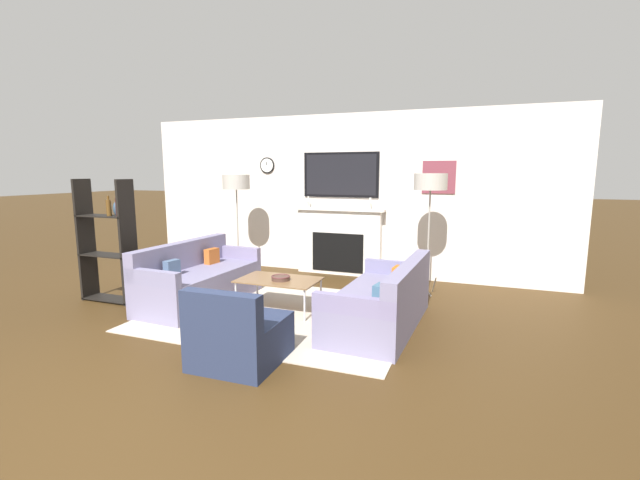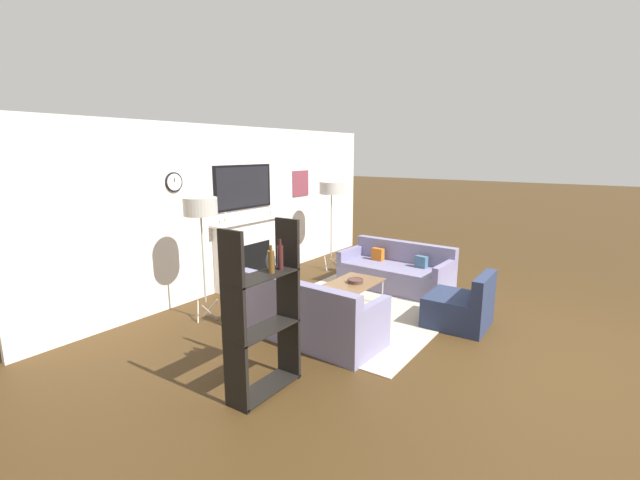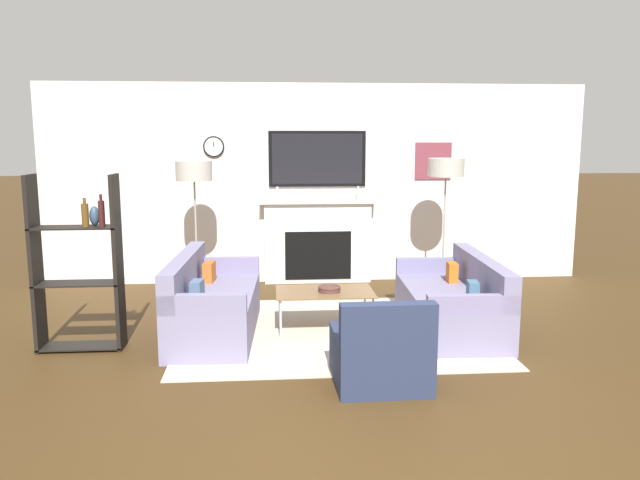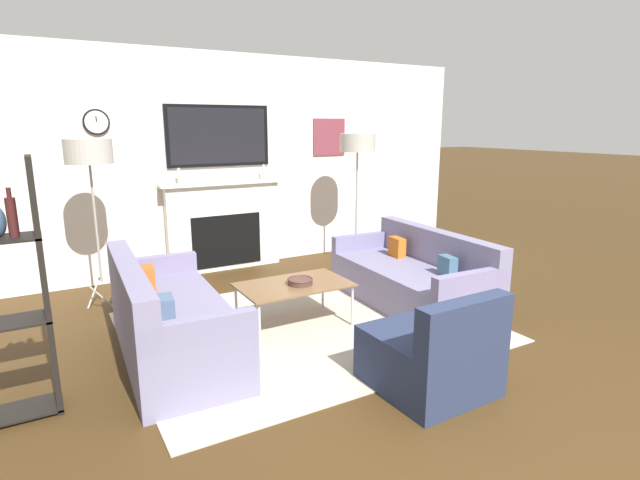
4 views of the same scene
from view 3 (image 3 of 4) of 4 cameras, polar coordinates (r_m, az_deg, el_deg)
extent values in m
plane|color=#3D2A13|center=(4.21, 4.98, -18.75)|extent=(60.00, 60.00, 0.00)
cube|color=silver|center=(8.57, -0.27, 5.14)|extent=(7.40, 0.07, 2.70)
cube|color=silver|center=(8.55, -0.21, -0.27)|extent=(1.45, 0.16, 1.10)
cube|color=black|center=(8.50, -0.17, -1.43)|extent=(0.90, 0.01, 0.66)
cube|color=silver|center=(8.46, -0.20, 3.52)|extent=(1.57, 0.22, 0.04)
cylinder|color=#B2AD9E|center=(8.40, -3.91, 3.93)|extent=(0.04, 0.04, 0.10)
cylinder|color=white|center=(8.39, -3.92, 4.58)|extent=(0.03, 0.03, 0.09)
cylinder|color=#B2AD9E|center=(8.48, 3.50, 3.99)|extent=(0.04, 0.04, 0.10)
cylinder|color=white|center=(8.47, 3.50, 4.63)|extent=(0.03, 0.03, 0.09)
cube|color=black|center=(8.50, -0.25, 7.43)|extent=(1.31, 0.04, 0.75)
cube|color=black|center=(8.49, -0.24, 7.43)|extent=(1.22, 0.01, 0.67)
cylinder|color=black|center=(8.51, -9.69, 8.41)|extent=(0.28, 0.02, 0.28)
cylinder|color=silver|center=(8.49, -9.70, 8.41)|extent=(0.24, 0.00, 0.24)
cube|color=black|center=(8.49, -9.71, 8.61)|extent=(0.01, 0.00, 0.06)
cube|color=brown|center=(8.77, 10.31, 7.13)|extent=(0.50, 0.02, 0.50)
cube|color=#B5A997|center=(6.51, 1.30, -8.29)|extent=(3.11, 2.53, 0.01)
cube|color=slate|center=(6.44, -9.49, -6.56)|extent=(0.86, 1.83, 0.45)
cube|color=slate|center=(6.39, -12.32, -3.03)|extent=(0.24, 1.80, 0.36)
cube|color=slate|center=(7.19, -8.68, -2.27)|extent=(0.78, 0.14, 0.18)
cube|color=slate|center=(5.55, -10.72, -5.81)|extent=(0.78, 0.14, 0.18)
cube|color=#B35822|center=(6.76, -10.10, -2.90)|extent=(0.13, 0.23, 0.21)
cube|color=#475D7A|center=(6.00, -11.17, -4.58)|extent=(0.12, 0.21, 0.20)
cube|color=slate|center=(6.69, 11.69, -6.26)|extent=(0.92, 1.88, 0.41)
cube|color=slate|center=(6.68, 14.63, -3.04)|extent=(0.24, 1.85, 0.35)
cube|color=slate|center=(5.80, 13.83, -5.76)|extent=(0.84, 0.14, 0.18)
cube|color=slate|center=(7.44, 10.19, -2.30)|extent=(0.84, 0.14, 0.18)
cube|color=#3D607A|center=(6.26, 13.80, -4.57)|extent=(0.13, 0.21, 0.19)
cube|color=#BE5E1A|center=(7.03, 11.98, -2.91)|extent=(0.12, 0.22, 0.21)
cube|color=#232C47|center=(5.20, 5.46, -10.67)|extent=(0.75, 0.79, 0.41)
cube|color=#232C47|center=(4.78, 6.26, -7.75)|extent=(0.74, 0.15, 0.34)
cube|color=brown|center=(6.48, 0.43, -4.74)|extent=(1.01, 0.62, 0.02)
cylinder|color=#B7B7BC|center=(6.25, -3.62, -7.25)|extent=(0.02, 0.02, 0.39)
cylinder|color=#B7B7BC|center=(6.33, 4.86, -7.04)|extent=(0.02, 0.02, 0.39)
cylinder|color=#B7B7BC|center=(6.77, -3.70, -5.93)|extent=(0.02, 0.02, 0.39)
cylinder|color=#B7B7BC|center=(6.85, 4.11, -5.77)|extent=(0.02, 0.02, 0.39)
cylinder|color=#493129|center=(6.44, 0.86, -4.54)|extent=(0.23, 0.23, 0.05)
torus|color=#502928|center=(6.43, 0.86, -4.34)|extent=(0.24, 0.24, 0.02)
cylinder|color=#9E998E|center=(8.00, -10.34, -4.15)|extent=(0.09, 0.23, 0.28)
cylinder|color=#9E998E|center=(8.06, -11.63, -4.09)|extent=(0.17, 0.19, 0.28)
cylinder|color=#9E998E|center=(7.88, -11.38, -4.40)|extent=(0.23, 0.07, 0.28)
cylinder|color=#9E998E|center=(7.84, -11.28, 0.98)|extent=(0.02, 0.02, 1.20)
cylinder|color=#B2ADA3|center=(7.77, -11.45, 6.22)|extent=(0.44, 0.44, 0.24)
cylinder|color=#9E998E|center=(8.29, 11.76, -3.71)|extent=(0.09, 0.23, 0.28)
cylinder|color=#9E998E|center=(8.28, 10.44, -3.68)|extent=(0.17, 0.19, 0.28)
cylinder|color=#9E998E|center=(8.12, 11.15, -3.96)|extent=(0.23, 0.07, 0.28)
cylinder|color=#9E998E|center=(8.09, 11.28, 1.38)|extent=(0.02, 0.02, 1.23)
cylinder|color=#B2ADA3|center=(8.03, 11.45, 6.52)|extent=(0.46, 0.46, 0.23)
cube|color=black|center=(6.33, -24.56, -2.01)|extent=(0.04, 0.28, 1.65)
cube|color=black|center=(6.11, -17.98, -1.99)|extent=(0.04, 0.28, 1.65)
cube|color=black|center=(6.41, -20.90, -9.02)|extent=(0.79, 0.28, 0.02)
cube|color=black|center=(6.25, -21.22, -3.72)|extent=(0.79, 0.28, 0.01)
cube|color=black|center=(6.16, -21.51, 1.08)|extent=(0.79, 0.28, 0.02)
ellipsoid|color=#324961|center=(6.14, -19.92, 2.08)|extent=(0.09, 0.09, 0.18)
cylinder|color=#3D1919|center=(6.06, -19.34, 2.29)|extent=(0.06, 0.06, 0.24)
cylinder|color=#3D1919|center=(6.05, -19.41, 3.69)|extent=(0.03, 0.03, 0.06)
cylinder|color=brown|center=(6.09, -20.67, 2.13)|extent=(0.06, 0.06, 0.21)
cylinder|color=brown|center=(6.08, -20.74, 3.37)|extent=(0.03, 0.03, 0.05)
camera|label=1|loc=(3.28, 56.90, 0.97)|focal=24.00mm
camera|label=2|loc=(5.62, -60.32, 7.84)|focal=24.00mm
camera|label=4|loc=(2.76, -35.38, 4.49)|focal=28.00mm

